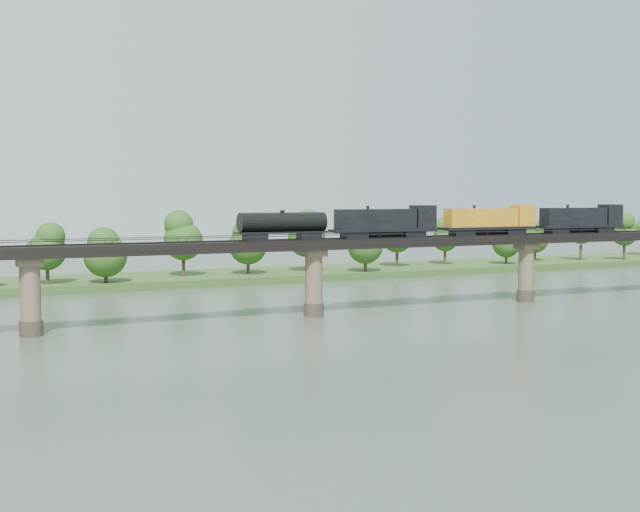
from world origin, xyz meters
name	(u,v)px	position (x,y,z in m)	size (l,w,h in m)	color
ground	(423,350)	(0.00, 0.00, 0.00)	(400.00, 400.00, 0.00)	#384737
far_bank	(204,278)	(0.00, 85.00, 0.80)	(300.00, 24.00, 1.60)	#2D4C1E
bridge	(314,280)	(0.00, 30.00, 5.46)	(236.00, 30.00, 11.50)	#473A2D
bridge_superstructure	(314,238)	(0.00, 30.00, 11.79)	(220.00, 4.90, 0.75)	black
far_treeline	(171,242)	(-8.21, 80.52, 8.83)	(289.06, 17.54, 13.60)	#382619
freight_train	(456,221)	(25.44, 30.00, 13.90)	(72.90, 2.84, 5.02)	black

